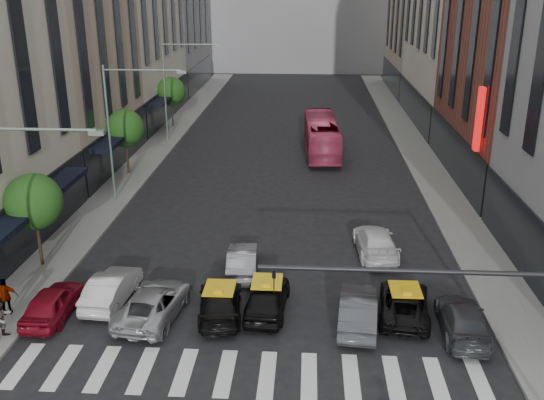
% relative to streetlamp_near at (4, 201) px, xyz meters
% --- Properties ---
extents(ground, '(160.00, 160.00, 0.00)m').
position_rel_streetlamp_near_xyz_m(ground, '(10.04, -4.00, -5.90)').
color(ground, black).
rests_on(ground, ground).
extents(sidewalk_left, '(3.00, 96.00, 0.15)m').
position_rel_streetlamp_near_xyz_m(sidewalk_left, '(-1.46, 26.00, -5.83)').
color(sidewalk_left, slate).
rests_on(sidewalk_left, ground).
extents(sidewalk_right, '(3.00, 96.00, 0.15)m').
position_rel_streetlamp_near_xyz_m(sidewalk_right, '(21.54, 26.00, -5.83)').
color(sidewalk_right, slate).
rests_on(sidewalk_right, ground).
extents(building_left_b, '(8.00, 16.00, 24.00)m').
position_rel_streetlamp_near_xyz_m(building_left_b, '(-6.96, 24.00, 6.10)').
color(building_left_b, tan).
rests_on(building_left_b, ground).
extents(tree_near, '(2.88, 2.88, 4.95)m').
position_rel_streetlamp_near_xyz_m(tree_near, '(-1.76, 6.00, -2.25)').
color(tree_near, black).
rests_on(tree_near, sidewalk_left).
extents(tree_mid, '(2.88, 2.88, 4.95)m').
position_rel_streetlamp_near_xyz_m(tree_mid, '(-1.76, 22.00, -2.25)').
color(tree_mid, black).
rests_on(tree_mid, sidewalk_left).
extents(tree_far, '(2.88, 2.88, 4.95)m').
position_rel_streetlamp_near_xyz_m(tree_far, '(-1.76, 38.00, -2.25)').
color(tree_far, black).
rests_on(tree_far, sidewalk_left).
extents(streetlamp_near, '(5.38, 0.25, 9.00)m').
position_rel_streetlamp_near_xyz_m(streetlamp_near, '(0.00, 0.00, 0.00)').
color(streetlamp_near, gray).
rests_on(streetlamp_near, sidewalk_left).
extents(streetlamp_mid, '(5.38, 0.25, 9.00)m').
position_rel_streetlamp_near_xyz_m(streetlamp_mid, '(0.00, 16.00, 0.00)').
color(streetlamp_mid, gray).
rests_on(streetlamp_mid, sidewalk_left).
extents(streetlamp_far, '(5.38, 0.25, 9.00)m').
position_rel_streetlamp_near_xyz_m(streetlamp_far, '(0.00, 32.00, 0.00)').
color(streetlamp_far, gray).
rests_on(streetlamp_far, sidewalk_left).
extents(traffic_signal, '(10.10, 0.20, 6.00)m').
position_rel_streetlamp_near_xyz_m(traffic_signal, '(17.74, -5.00, -1.43)').
color(traffic_signal, black).
rests_on(traffic_signal, ground).
extents(liberty_sign, '(0.30, 0.70, 4.00)m').
position_rel_streetlamp_near_xyz_m(liberty_sign, '(22.64, 16.00, 0.10)').
color(liberty_sign, red).
rests_on(liberty_sign, ground).
extents(car_red, '(1.74, 4.20, 1.42)m').
position_rel_streetlamp_near_xyz_m(car_red, '(0.84, 1.16, -5.19)').
color(car_red, maroon).
rests_on(car_red, ground).
extents(car_white_front, '(1.82, 4.46, 1.44)m').
position_rel_streetlamp_near_xyz_m(car_white_front, '(3.04, 2.64, -5.18)').
color(car_white_front, beige).
rests_on(car_white_front, ground).
extents(car_silver, '(2.97, 5.32, 1.41)m').
position_rel_streetlamp_near_xyz_m(car_silver, '(5.34, 1.42, -5.20)').
color(car_silver, '#A0A1A6').
rests_on(car_silver, ground).
extents(taxi_left, '(2.42, 4.81, 1.34)m').
position_rel_streetlamp_near_xyz_m(taxi_left, '(8.25, 1.75, -5.23)').
color(taxi_left, black).
rests_on(taxi_left, ground).
extents(taxi_center, '(2.07, 4.53, 1.50)m').
position_rel_streetlamp_near_xyz_m(taxi_center, '(10.33, 2.17, -5.15)').
color(taxi_center, black).
rests_on(taxi_center, ground).
extents(car_grey_mid, '(2.02, 4.68, 1.50)m').
position_rel_streetlamp_near_xyz_m(car_grey_mid, '(14.34, 1.33, -5.16)').
color(car_grey_mid, '#3A3C41').
rests_on(car_grey_mid, ground).
extents(taxi_right, '(2.69, 4.85, 1.29)m').
position_rel_streetlamp_near_xyz_m(taxi_right, '(16.45, 2.22, -5.26)').
color(taxi_right, black).
rests_on(taxi_right, ground).
extents(car_grey_curb, '(2.14, 4.74, 1.35)m').
position_rel_streetlamp_near_xyz_m(car_grey_curb, '(18.71, 0.87, -5.23)').
color(car_grey_curb, '#373A3E').
rests_on(car_grey_curb, ground).
extents(car_row2_left, '(1.75, 4.31, 1.39)m').
position_rel_streetlamp_near_xyz_m(car_row2_left, '(8.79, 5.95, -5.21)').
color(car_row2_left, '#939498').
rests_on(car_row2_left, ground).
extents(car_row2_right, '(2.36, 5.16, 1.46)m').
position_rel_streetlamp_near_xyz_m(car_row2_right, '(15.81, 8.66, -5.17)').
color(car_row2_right, white).
rests_on(car_row2_right, ground).
extents(bus, '(3.06, 11.22, 3.10)m').
position_rel_streetlamp_near_xyz_m(bus, '(13.18, 29.20, -4.35)').
color(bus, '#C63A61').
rests_on(bus, ground).
extents(pedestrian_near, '(1.01, 1.11, 1.85)m').
position_rel_streetlamp_near_xyz_m(pedestrian_near, '(-0.44, -0.83, -4.83)').
color(pedestrian_near, gray).
rests_on(pedestrian_near, sidewalk_left).
extents(pedestrian_far, '(1.10, 0.75, 1.73)m').
position_rel_streetlamp_near_xyz_m(pedestrian_far, '(-1.18, 1.01, -4.89)').
color(pedestrian_far, gray).
rests_on(pedestrian_far, sidewalk_left).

